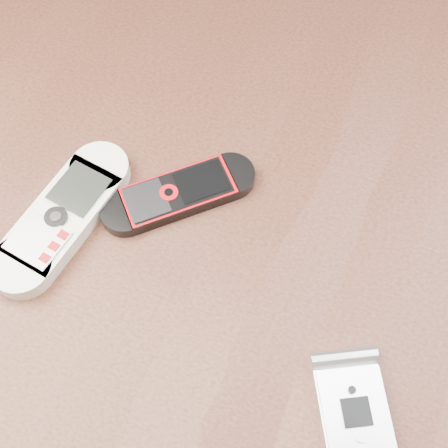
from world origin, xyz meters
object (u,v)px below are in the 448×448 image
table (219,275)px  nokia_black_red (179,194)px  nokia_white (63,216)px  motorola_razr (356,418)px

table → nokia_black_red: 0.12m
nokia_white → motorola_razr: nokia_white is taller
nokia_white → motorola_razr: bearing=-5.1°
nokia_white → table: bearing=27.9°
nokia_white → motorola_razr: size_ratio=1.64×
table → motorola_razr: motorola_razr is taller
motorola_razr → nokia_white: bearing=138.4°
table → nokia_white: nokia_white is taller
nokia_white → nokia_black_red: nokia_white is taller
nokia_white → nokia_black_red: bearing=44.0°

